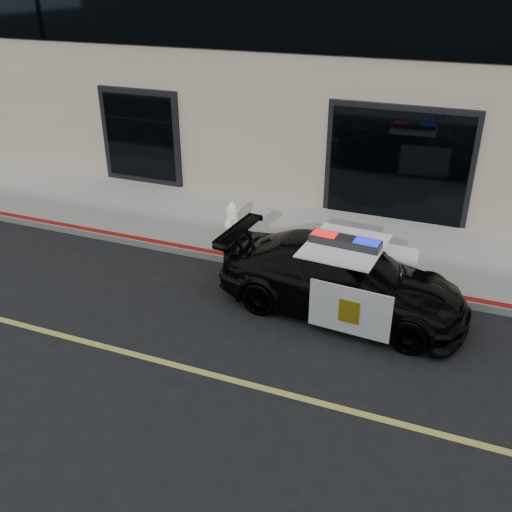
% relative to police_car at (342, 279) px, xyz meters
% --- Properties ---
extents(ground, '(120.00, 120.00, 0.00)m').
position_rel_police_car_xyz_m(ground, '(1.18, -2.57, -0.66)').
color(ground, black).
rests_on(ground, ground).
extents(sidewalk_n, '(60.00, 3.50, 0.15)m').
position_rel_police_car_xyz_m(sidewalk_n, '(1.18, 2.68, -0.58)').
color(sidewalk_n, gray).
rests_on(sidewalk_n, ground).
extents(police_car, '(2.49, 4.75, 1.47)m').
position_rel_police_car_xyz_m(police_car, '(0.00, 0.00, 0.00)').
color(police_car, black).
rests_on(police_car, ground).
extents(fire_hydrant, '(0.36, 0.50, 0.79)m').
position_rel_police_car_xyz_m(fire_hydrant, '(-3.03, 2.00, -0.14)').
color(fire_hydrant, white).
rests_on(fire_hydrant, sidewalk_n).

